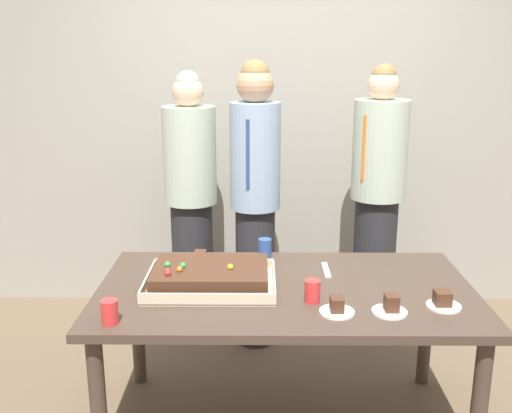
{
  "coord_description": "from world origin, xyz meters",
  "views": [
    {
      "loc": [
        -0.12,
        -2.55,
        1.83
      ],
      "look_at": [
        -0.14,
        0.15,
        1.09
      ],
      "focal_mm": 41.21,
      "sensor_mm": 36.0,
      "label": 1
    }
  ],
  "objects_px": {
    "party_table": "(285,303)",
    "drink_cup_middle": "(265,248)",
    "person_green_shirt_behind": "(255,199)",
    "plated_slice_near_right": "(443,301)",
    "plated_slice_far_left": "(337,308)",
    "drink_cup_nearest": "(110,312)",
    "person_serving_front": "(377,200)",
    "plated_slice_near_left": "(391,307)",
    "person_striped_tie_right": "(191,200)",
    "sheet_cake": "(211,278)",
    "plated_slice_far_right": "(200,260)",
    "cake_server_utensil": "(326,270)",
    "drink_cup_far_end": "(312,291)"
  },
  "relations": [
    {
      "from": "plated_slice_far_left",
      "to": "cake_server_utensil",
      "type": "relative_size",
      "value": 0.75
    },
    {
      "from": "party_table",
      "to": "drink_cup_middle",
      "type": "height_order",
      "value": "drink_cup_middle"
    },
    {
      "from": "person_green_shirt_behind",
      "to": "person_striped_tie_right",
      "type": "xyz_separation_m",
      "value": [
        -0.41,
        0.21,
        -0.06
      ]
    },
    {
      "from": "drink_cup_middle",
      "to": "person_striped_tie_right",
      "type": "height_order",
      "value": "person_striped_tie_right"
    },
    {
      "from": "plated_slice_near_right",
      "to": "drink_cup_far_end",
      "type": "relative_size",
      "value": 1.5
    },
    {
      "from": "person_striped_tie_right",
      "to": "party_table",
      "type": "bearing_deg",
      "value": 16.22
    },
    {
      "from": "plated_slice_near_left",
      "to": "plated_slice_far_right",
      "type": "xyz_separation_m",
      "value": [
        -0.86,
        0.57,
        -0.0
      ]
    },
    {
      "from": "sheet_cake",
      "to": "drink_cup_middle",
      "type": "bearing_deg",
      "value": 58.48
    },
    {
      "from": "person_serving_front",
      "to": "party_table",
      "type": "bearing_deg",
      "value": 12.11
    },
    {
      "from": "plated_slice_far_left",
      "to": "drink_cup_nearest",
      "type": "distance_m",
      "value": 0.94
    },
    {
      "from": "party_table",
      "to": "plated_slice_far_right",
      "type": "height_order",
      "value": "plated_slice_far_right"
    },
    {
      "from": "sheet_cake",
      "to": "person_serving_front",
      "type": "xyz_separation_m",
      "value": [
        0.97,
        1.03,
        0.11
      ]
    },
    {
      "from": "plated_slice_near_left",
      "to": "person_green_shirt_behind",
      "type": "bearing_deg",
      "value": 116.68
    },
    {
      "from": "plated_slice_far_left",
      "to": "cake_server_utensil",
      "type": "xyz_separation_m",
      "value": [
        0.01,
        0.49,
        -0.02
      ]
    },
    {
      "from": "party_table",
      "to": "person_green_shirt_behind",
      "type": "relative_size",
      "value": 0.99
    },
    {
      "from": "plated_slice_near_right",
      "to": "person_green_shirt_behind",
      "type": "bearing_deg",
      "value": 126.79
    },
    {
      "from": "sheet_cake",
      "to": "plated_slice_far_right",
      "type": "height_order",
      "value": "sheet_cake"
    },
    {
      "from": "drink_cup_middle",
      "to": "person_green_shirt_behind",
      "type": "relative_size",
      "value": 0.06
    },
    {
      "from": "drink_cup_middle",
      "to": "plated_slice_far_left",
      "type": "bearing_deg",
      "value": -66.54
    },
    {
      "from": "sheet_cake",
      "to": "drink_cup_far_end",
      "type": "distance_m",
      "value": 0.49
    },
    {
      "from": "person_green_shirt_behind",
      "to": "plated_slice_far_left",
      "type": "bearing_deg",
      "value": 29.6
    },
    {
      "from": "cake_server_utensil",
      "to": "person_green_shirt_behind",
      "type": "relative_size",
      "value": 0.11
    },
    {
      "from": "plated_slice_far_right",
      "to": "person_striped_tie_right",
      "type": "height_order",
      "value": "person_striped_tie_right"
    },
    {
      "from": "person_green_shirt_behind",
      "to": "sheet_cake",
      "type": "bearing_deg",
      "value": -0.04
    },
    {
      "from": "plated_slice_near_right",
      "to": "person_green_shirt_behind",
      "type": "relative_size",
      "value": 0.09
    },
    {
      "from": "sheet_cake",
      "to": "person_striped_tie_right",
      "type": "bearing_deg",
      "value": 101.07
    },
    {
      "from": "party_table",
      "to": "person_striped_tie_right",
      "type": "height_order",
      "value": "person_striped_tie_right"
    },
    {
      "from": "plated_slice_far_left",
      "to": "drink_cup_nearest",
      "type": "relative_size",
      "value": 1.5
    },
    {
      "from": "person_striped_tie_right",
      "to": "drink_cup_far_end",
      "type": "bearing_deg",
      "value": 17.21
    },
    {
      "from": "plated_slice_near_left",
      "to": "person_striped_tie_right",
      "type": "relative_size",
      "value": 0.09
    },
    {
      "from": "party_table",
      "to": "drink_cup_far_end",
      "type": "bearing_deg",
      "value": -55.47
    },
    {
      "from": "sheet_cake",
      "to": "person_serving_front",
      "type": "distance_m",
      "value": 1.42
    },
    {
      "from": "plated_slice_near_left",
      "to": "person_striped_tie_right",
      "type": "xyz_separation_m",
      "value": [
        -1.0,
        1.36,
        0.11
      ]
    },
    {
      "from": "plated_slice_far_left",
      "to": "person_serving_front",
      "type": "xyz_separation_m",
      "value": [
        0.41,
        1.31,
        0.14
      ]
    },
    {
      "from": "drink_cup_middle",
      "to": "cake_server_utensil",
      "type": "bearing_deg",
      "value": -33.28
    },
    {
      "from": "plated_slice_far_right",
      "to": "person_green_shirt_behind",
      "type": "distance_m",
      "value": 0.68
    },
    {
      "from": "plated_slice_far_right",
      "to": "drink_cup_nearest",
      "type": "xyz_separation_m",
      "value": [
        -0.3,
        -0.67,
        0.03
      ]
    },
    {
      "from": "plated_slice_near_left",
      "to": "drink_cup_nearest",
      "type": "xyz_separation_m",
      "value": [
        -1.16,
        -0.11,
        0.02
      ]
    },
    {
      "from": "plated_slice_near_right",
      "to": "plated_slice_far_left",
      "type": "height_order",
      "value": "plated_slice_near_right"
    },
    {
      "from": "cake_server_utensil",
      "to": "plated_slice_near_left",
      "type": "bearing_deg",
      "value": -65.62
    },
    {
      "from": "plated_slice_far_right",
      "to": "drink_cup_nearest",
      "type": "distance_m",
      "value": 0.73
    },
    {
      "from": "plated_slice_near_left",
      "to": "plated_slice_far_left",
      "type": "height_order",
      "value": "plated_slice_near_left"
    },
    {
      "from": "sheet_cake",
      "to": "person_serving_front",
      "type": "height_order",
      "value": "person_serving_front"
    },
    {
      "from": "sheet_cake",
      "to": "plated_slice_near_right",
      "type": "height_order",
      "value": "sheet_cake"
    },
    {
      "from": "plated_slice_near_right",
      "to": "plated_slice_far_left",
      "type": "bearing_deg",
      "value": -172.15
    },
    {
      "from": "plated_slice_far_left",
      "to": "drink_cup_nearest",
      "type": "xyz_separation_m",
      "value": [
        -0.93,
        -0.1,
        0.03
      ]
    },
    {
      "from": "plated_slice_near_right",
      "to": "sheet_cake",
      "type": "bearing_deg",
      "value": 168.49
    },
    {
      "from": "plated_slice_near_right",
      "to": "cake_server_utensil",
      "type": "distance_m",
      "value": 0.62
    },
    {
      "from": "plated_slice_near_left",
      "to": "person_green_shirt_behind",
      "type": "height_order",
      "value": "person_green_shirt_behind"
    },
    {
      "from": "plated_slice_near_left",
      "to": "person_green_shirt_behind",
      "type": "relative_size",
      "value": 0.09
    }
  ]
}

